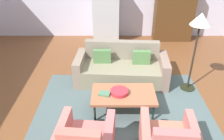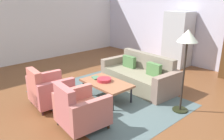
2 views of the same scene
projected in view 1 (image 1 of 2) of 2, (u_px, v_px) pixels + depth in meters
ground_plane at (139, 107)px, 4.58m from camera, size 11.23×11.23×0.00m
area_rug at (123, 109)px, 4.51m from camera, size 3.40×2.60×0.01m
couch at (122, 68)px, 5.35m from camera, size 2.15×1.03×0.86m
coffee_table at (124, 95)px, 4.27m from camera, size 1.20×0.70×0.42m
fruit_bowl at (120, 92)px, 4.24m from camera, size 0.33×0.33×0.07m
book_stack at (105, 94)px, 4.22m from camera, size 0.23×0.20×0.03m
cabinet at (174, 12)px, 7.18m from camera, size 1.20×0.51×1.80m
refrigerator at (107, 13)px, 7.08m from camera, size 0.80×0.73×1.85m
floor_lamp at (200, 27)px, 4.41m from camera, size 0.40×0.40×1.72m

